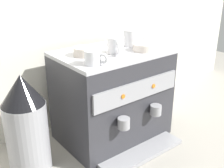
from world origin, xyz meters
name	(u,v)px	position (x,y,z in m)	size (l,w,h in m)	color
ground_plane	(112,134)	(0.00, 0.00, 0.00)	(4.00, 4.00, 0.00)	#9E998E
tiled_backsplash_wall	(80,27)	(0.00, 0.29, 0.55)	(2.80, 0.03, 1.10)	silver
espresso_machine	(113,96)	(0.00, 0.00, 0.24)	(0.54, 0.48, 0.48)	#2D2D33
ceramic_cup_0	(94,58)	(-0.19, -0.12, 0.51)	(0.08, 0.09, 0.06)	white
ceramic_cup_1	(116,46)	(-0.01, -0.05, 0.51)	(0.08, 0.11, 0.08)	white
ceramic_cup_2	(132,38)	(0.15, 0.02, 0.52)	(0.12, 0.08, 0.08)	white
ceramic_bowl_0	(85,52)	(-0.15, 0.02, 0.49)	(0.10, 0.10, 0.04)	beige
ceramic_bowl_1	(144,47)	(0.13, -0.09, 0.49)	(0.11, 0.11, 0.03)	beige
coffee_grinder	(26,125)	(-0.47, 0.00, 0.23)	(0.18, 0.18, 0.46)	#939399
milk_pitcher	(162,104)	(0.42, 0.02, 0.06)	(0.10, 0.10, 0.11)	#B7B7BC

